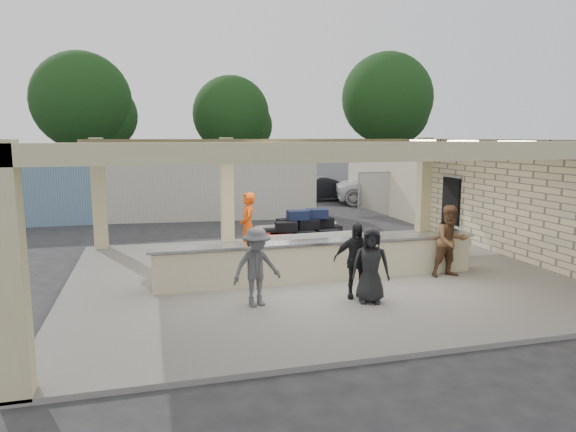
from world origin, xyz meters
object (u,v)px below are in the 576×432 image
object	(u,v)px
baggage_handler	(248,226)
passenger_a	(450,241)
passenger_d	(371,265)
drum_fan	(452,240)
car_white_b	(434,185)
luggage_cart	(304,234)
car_white_a	(389,189)
passenger_c	(257,267)
passenger_b	(356,260)
car_dark	(325,189)
baggage_counter	(320,260)
container_white	(181,189)

from	to	relation	value
baggage_handler	passenger_a	world-z (taller)	baggage_handler
passenger_a	passenger_d	bearing A→B (deg)	-153.65
drum_fan	car_white_b	distance (m)	15.58
car_white_b	luggage_cart	bearing A→B (deg)	160.15
drum_fan	car_white_a	xyz separation A→B (m)	(3.89, 12.00, 0.20)
drum_fan	passenger_c	bearing A→B (deg)	-126.71
luggage_cart	car_white_a	distance (m)	14.13
passenger_b	car_white_b	bearing A→B (deg)	75.06
car_white_b	car_dark	size ratio (longest dim) A/B	1.27
passenger_b	car_white_b	world-z (taller)	passenger_b
baggage_handler	car_white_a	size ratio (longest dim) A/B	0.35
baggage_counter	car_white_b	distance (m)	19.21
passenger_c	car_dark	bearing A→B (deg)	51.77
passenger_b	car_white_a	xyz separation A→B (m)	(8.11, 14.87, -0.14)
drum_fan	car_white_a	size ratio (longest dim) A/B	0.16
luggage_cart	passenger_b	bearing A→B (deg)	-89.90
baggage_counter	baggage_handler	world-z (taller)	baggage_handler
baggage_counter	car_white_b	world-z (taller)	car_white_b
passenger_d	baggage_counter	bearing A→B (deg)	123.40
baggage_counter	drum_fan	xyz separation A→B (m)	(4.50, 1.33, -0.00)
luggage_cart	drum_fan	bearing A→B (deg)	-9.45
passenger_a	passenger_c	xyz separation A→B (m)	(-5.12, -0.96, -0.08)
passenger_c	passenger_d	bearing A→B (deg)	-23.83
luggage_cart	car_white_b	size ratio (longest dim) A/B	0.51
passenger_d	container_white	bearing A→B (deg)	122.93
drum_fan	container_white	bearing A→B (deg)	154.83
car_white_a	car_white_b	bearing A→B (deg)	-48.32
baggage_handler	passenger_d	xyz separation A→B (m)	(1.79, -4.39, -0.16)
container_white	passenger_b	bearing A→B (deg)	-71.30
drum_fan	passenger_d	world-z (taller)	passenger_d
passenger_c	passenger_d	xyz separation A→B (m)	(2.37, -0.38, -0.02)
baggage_handler	passenger_b	size ratio (longest dim) A/B	1.17
car_white_a	luggage_cart	bearing A→B (deg)	161.72
baggage_counter	container_white	size ratio (longest dim) A/B	0.70
passenger_a	passenger_b	xyz separation A→B (m)	(-2.93, -0.96, -0.08)
baggage_handler	car_white_a	bearing A→B (deg)	145.35
car_white_b	drum_fan	bearing A→B (deg)	173.49
baggage_counter	car_white_a	xyz separation A→B (m)	(8.40, 13.34, 0.20)
passenger_b	car_white_a	world-z (taller)	passenger_b
luggage_cart	container_white	size ratio (longest dim) A/B	0.22
passenger_a	container_white	distance (m)	13.30
baggage_counter	car_dark	world-z (taller)	car_dark
passenger_a	car_dark	bearing A→B (deg)	82.05
passenger_a	car_dark	world-z (taller)	passenger_a
car_white_a	car_white_b	world-z (taller)	car_white_b
passenger_a	car_white_a	size ratio (longest dim) A/B	0.33
passenger_a	container_white	world-z (taller)	container_white
drum_fan	baggage_handler	distance (m)	5.96
passenger_b	passenger_d	distance (m)	0.42
passenger_c	car_white_b	world-z (taller)	passenger_c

